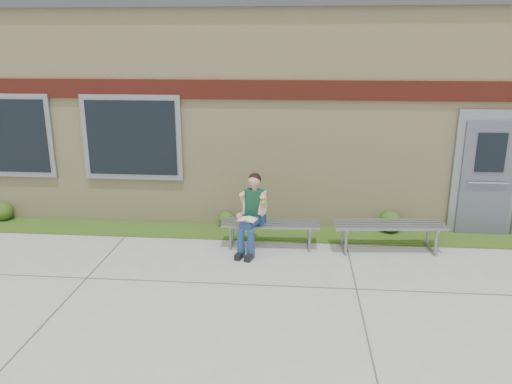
# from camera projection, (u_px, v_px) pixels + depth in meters

# --- Properties ---
(ground) EXTENTS (80.00, 80.00, 0.00)m
(ground) POSITION_uv_depth(u_px,v_px,m) (286.00, 303.00, 6.74)
(ground) COLOR #9E9E99
(ground) RESTS_ON ground
(grass_strip) EXTENTS (16.00, 0.80, 0.02)m
(grass_strip) POSITION_uv_depth(u_px,v_px,m) (290.00, 234.00, 9.23)
(grass_strip) COLOR #2A5015
(grass_strip) RESTS_ON ground
(school_building) EXTENTS (16.20, 6.22, 4.20)m
(school_building) POSITION_uv_depth(u_px,v_px,m) (295.00, 101.00, 11.88)
(school_building) COLOR beige
(school_building) RESTS_ON ground
(bench_left) EXTENTS (1.69, 0.52, 0.44)m
(bench_left) POSITION_uv_depth(u_px,v_px,m) (270.00, 228.00, 8.59)
(bench_left) COLOR gray
(bench_left) RESTS_ON ground
(bench_right) EXTENTS (1.89, 0.66, 0.48)m
(bench_right) POSITION_uv_depth(u_px,v_px,m) (389.00, 230.00, 8.41)
(bench_right) COLOR gray
(bench_right) RESTS_ON ground
(girl) EXTENTS (0.52, 0.85, 1.32)m
(girl) POSITION_uv_depth(u_px,v_px,m) (252.00, 212.00, 8.33)
(girl) COLOR navy
(girl) RESTS_ON ground
(shrub_west) EXTENTS (0.35, 0.35, 0.35)m
(shrub_west) POSITION_uv_depth(u_px,v_px,m) (3.00, 211.00, 9.90)
(shrub_west) COLOR #2A5015
(shrub_west) RESTS_ON grass_strip
(shrub_mid) EXTENTS (0.30, 0.30, 0.30)m
(shrub_mid) POSITION_uv_depth(u_px,v_px,m) (226.00, 219.00, 9.53)
(shrub_mid) COLOR #2A5015
(shrub_mid) RESTS_ON grass_strip
(shrub_east) EXTENTS (0.40, 0.40, 0.40)m
(shrub_east) POSITION_uv_depth(u_px,v_px,m) (390.00, 222.00, 9.25)
(shrub_east) COLOR #2A5015
(shrub_east) RESTS_ON grass_strip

